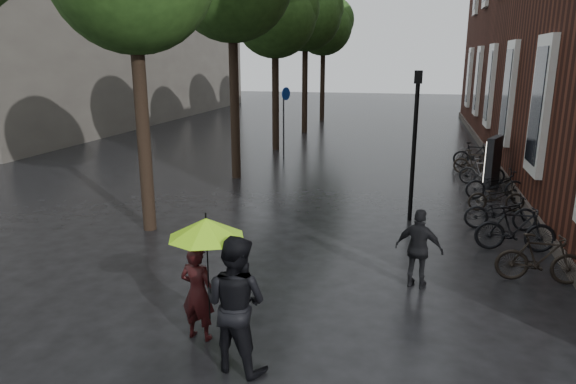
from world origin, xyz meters
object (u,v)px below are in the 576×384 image
(person_burgundy, at_px, (198,293))
(person_black, at_px, (236,304))
(lamp_post, at_px, (415,132))
(pedestrian_walking, at_px, (419,249))
(ad_lightbox, at_px, (493,162))
(parked_bicycles, at_px, (494,191))

(person_burgundy, xyz_separation_m, person_black, (0.83, -0.59, 0.21))
(person_burgundy, height_order, lamp_post, lamp_post)
(pedestrian_walking, xyz_separation_m, ad_lightbox, (2.38, 8.57, 0.09))
(lamp_post, bearing_deg, pedestrian_walking, -87.24)
(parked_bicycles, distance_m, lamp_post, 3.56)
(parked_bicycles, relative_size, ad_lightbox, 6.89)
(person_burgundy, distance_m, pedestrian_walking, 4.24)
(parked_bicycles, distance_m, ad_lightbox, 2.54)
(lamp_post, bearing_deg, person_black, -106.69)
(person_black, bearing_deg, ad_lightbox, -98.42)
(ad_lightbox, bearing_deg, person_black, -90.07)
(person_burgundy, xyz_separation_m, pedestrian_walking, (3.27, 2.69, 0.00))
(person_black, xyz_separation_m, ad_lightbox, (4.83, 11.86, -0.12))
(person_burgundy, relative_size, person_black, 0.78)
(person_black, relative_size, parked_bicycles, 0.17)
(person_burgundy, distance_m, parked_bicycles, 10.31)
(person_black, xyz_separation_m, lamp_post, (2.24, 7.48, 1.40))
(pedestrian_walking, xyz_separation_m, lamp_post, (-0.20, 4.19, 1.61))
(parked_bicycles, bearing_deg, person_black, -116.12)
(parked_bicycles, bearing_deg, ad_lightbox, 84.55)
(person_black, relative_size, ad_lightbox, 1.15)
(person_burgundy, xyz_separation_m, parked_bicycles, (5.42, 8.77, -0.29))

